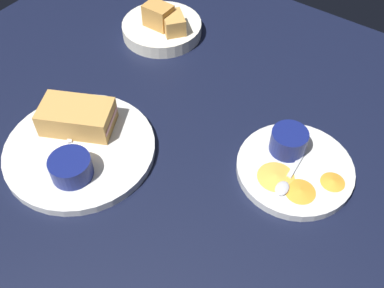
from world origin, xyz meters
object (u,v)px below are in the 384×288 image
Objects in this scene: sandwich_half_near at (77,117)px; spoon_by_gravy_ramekin at (285,183)px; ramekin_light_gravy at (289,141)px; ramekin_dark_sauce at (71,167)px; bread_basket_rear at (162,27)px; spoon_by_dark_ramekin at (70,148)px; plate_sandwich_main at (80,149)px; plate_chips_companion at (295,169)px.

sandwich_half_near is 39.05cm from spoon_by_gravy_ramekin.
spoon_by_gravy_ramekin is at bearing -64.30° from ramekin_light_gravy.
sandwich_half_near is 11.26cm from ramekin_dark_sauce.
ramekin_dark_sauce is 0.39× the size of bread_basket_rear.
spoon_by_dark_ramekin is at bearing -60.79° from sandwich_half_near.
ramekin_dark_sauce is at bearing -54.85° from plate_sandwich_main.
bread_basket_rear is at bearing 104.63° from plate_sandwich_main.
sandwich_half_near is (-3.60, 3.71, 3.20)cm from plate_sandwich_main.
plate_chips_companion is 46.77cm from bread_basket_rear.
sandwich_half_near is at bearing -79.74° from bread_basket_rear.
plate_chips_companion is 1.12× the size of bread_basket_rear.
spoon_by_gravy_ramekin is (30.44, 19.19, -1.66)cm from ramekin_dark_sauce.
plate_sandwich_main is 6.74cm from ramekin_dark_sauce.
spoon_by_dark_ramekin reaches higher than plate_sandwich_main.
spoon_by_dark_ramekin is 1.31× the size of ramekin_light_gravy.
spoon_by_dark_ramekin is 38.93cm from bread_basket_rear.
sandwich_half_near is 0.83× the size of bread_basket_rear.
sandwich_half_near reaches higher than spoon_by_gravy_ramekin.
spoon_by_dark_ramekin is at bearing -144.25° from ramekin_light_gravy.
sandwich_half_near is 38.41cm from ramekin_light_gravy.
ramekin_light_gravy is 43.00cm from bread_basket_rear.
ramekin_dark_sauce is 0.35× the size of plate_chips_companion.
sandwich_half_near is 2.10× the size of ramekin_dark_sauce.
plate_sandwich_main is 38.47cm from plate_chips_companion.
sandwich_half_near reaches higher than spoon_by_dark_ramekin.
ramekin_light_gravy reaches higher than plate_chips_companion.
ramekin_dark_sauce is at bearing -135.90° from ramekin_light_gravy.
ramekin_light_gravy is at bearing 35.75° from spoon_by_dark_ramekin.
sandwich_half_near is 2.33× the size of ramekin_light_gravy.
plate_chips_companion is at bearing 94.18° from spoon_by_gravy_ramekin.
bread_basket_rear reaches higher than spoon_by_gravy_ramekin.
plate_chips_companion is (30.11, 23.68, -2.82)cm from ramekin_dark_sauce.
spoon_by_dark_ramekin is at bearing -76.97° from bread_basket_rear.
spoon_by_dark_ramekin reaches higher than plate_chips_companion.
plate_sandwich_main is at bearing 125.15° from ramekin_dark_sauce.
ramekin_light_gravy is 0.35× the size of bread_basket_rear.
bread_basket_rear is (-9.55, 36.58, 1.42)cm from plate_sandwich_main.
bread_basket_rear is at bearing 159.06° from ramekin_light_gravy.
spoon_by_dark_ramekin is at bearing 139.60° from ramekin_dark_sauce.
ramekin_dark_sauce is (3.52, -5.00, 2.82)cm from plate_sandwich_main.
bread_basket_rear is at bearing 100.26° from sandwich_half_near.
sandwich_half_near reaches higher than ramekin_dark_sauce.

